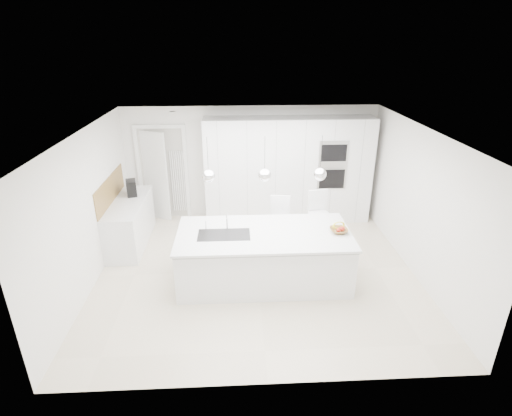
{
  "coord_description": "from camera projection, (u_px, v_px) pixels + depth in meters",
  "views": [
    {
      "loc": [
        -0.34,
        -6.05,
        3.85
      ],
      "look_at": [
        0.0,
        0.3,
        1.1
      ],
      "focal_mm": 28.0,
      "sensor_mm": 36.0,
      "label": 1
    }
  ],
  "objects": [
    {
      "name": "banana_bunch",
      "position": [
        339.0,
        225.0,
        6.47
      ],
      "size": [
        0.25,
        0.18,
        0.23
      ],
      "primitive_type": "torus",
      "rotation": [
        1.22,
        0.0,
        0.35
      ],
      "color": "yellow",
      "rests_on": "fruit_bowl"
    },
    {
      "name": "oven_stack",
      "position": [
        333.0,
        165.0,
        8.37
      ],
      "size": [
        0.62,
        0.04,
        1.05
      ],
      "primitive_type": null,
      "color": "#A5A5A8",
      "rests_on": "tall_cabinets"
    },
    {
      "name": "apple_b",
      "position": [
        342.0,
        229.0,
        6.46
      ],
      "size": [
        0.09,
        0.09,
        0.09
      ],
      "primitive_type": "sphere",
      "color": "#AB2516",
      "rests_on": "fruit_bowl"
    },
    {
      "name": "island_worktop",
      "position": [
        264.0,
        234.0,
        6.51
      ],
      "size": [
        2.84,
        1.4,
        0.04
      ],
      "primitive_type": "cube",
      "color": "white",
      "rests_on": "island_base"
    },
    {
      "name": "fruit_bowl",
      "position": [
        339.0,
        230.0,
        6.5
      ],
      "size": [
        0.3,
        0.3,
        0.07
      ],
      "primitive_type": "imported",
      "rotation": [
        0.0,
        0.0,
        0.02
      ],
      "color": "olive",
      "rests_on": "island_worktop"
    },
    {
      "name": "floor",
      "position": [
        257.0,
        271.0,
        7.09
      ],
      "size": [
        5.5,
        5.5,
        0.0
      ],
      "primitive_type": "plane",
      "color": "beige",
      "rests_on": "ground"
    },
    {
      "name": "bar_stool_left",
      "position": [
        281.0,
        228.0,
        7.4
      ],
      "size": [
        0.46,
        0.58,
        1.15
      ],
      "primitive_type": null,
      "rotation": [
        0.0,
        0.0,
        -0.16
      ],
      "color": "white",
      "rests_on": "floor"
    },
    {
      "name": "island_base",
      "position": [
        264.0,
        259.0,
        6.65
      ],
      "size": [
        2.8,
        1.2,
        0.86
      ],
      "primitive_type": "cube",
      "color": "white",
      "rests_on": "floor"
    },
    {
      "name": "wall_back",
      "position": [
        251.0,
        163.0,
        8.88
      ],
      "size": [
        5.5,
        0.0,
        5.5
      ],
      "primitive_type": "plane",
      "rotation": [
        1.57,
        0.0,
        0.0
      ],
      "color": "white",
      "rests_on": "ground"
    },
    {
      "name": "doorway_frame",
      "position": [
        163.0,
        174.0,
        8.85
      ],
      "size": [
        1.11,
        0.08,
        2.13
      ],
      "primitive_type": null,
      "color": "white",
      "rests_on": "floor"
    },
    {
      "name": "left_worktop",
      "position": [
        127.0,
        203.0,
        7.72
      ],
      "size": [
        0.62,
        1.82,
        0.04
      ],
      "primitive_type": "cube",
      "color": "white",
      "rests_on": "left_base_cabinets"
    },
    {
      "name": "espresso_machine",
      "position": [
        131.0,
        188.0,
        7.97
      ],
      "size": [
        0.26,
        0.33,
        0.31
      ],
      "primitive_type": "cube",
      "rotation": [
        0.0,
        0.0,
        0.26
      ],
      "color": "black",
      "rests_on": "left_worktop"
    },
    {
      "name": "left_base_cabinets",
      "position": [
        130.0,
        224.0,
        7.9
      ],
      "size": [
        0.6,
        1.8,
        0.86
      ],
      "primitive_type": "cube",
      "color": "white",
      "rests_on": "floor"
    },
    {
      "name": "island_tap",
      "position": [
        227.0,
        221.0,
        6.55
      ],
      "size": [
        0.02,
        0.02,
        0.3
      ],
      "primitive_type": "cylinder",
      "color": "white",
      "rests_on": "island_worktop"
    },
    {
      "name": "radiator",
      "position": [
        178.0,
        182.0,
        8.93
      ],
      "size": [
        0.32,
        0.04,
        1.4
      ],
      "primitive_type": null,
      "color": "white",
      "rests_on": "floor"
    },
    {
      "name": "pendant_left",
      "position": [
        209.0,
        176.0,
        6.02
      ],
      "size": [
        0.2,
        0.2,
        0.2
      ],
      "primitive_type": "sphere",
      "color": "white",
      "rests_on": "ceiling"
    },
    {
      "name": "apple_a",
      "position": [
        339.0,
        230.0,
        6.42
      ],
      "size": [
        0.08,
        0.08,
        0.08
      ],
      "primitive_type": "sphere",
      "color": "#AB2516",
      "rests_on": "fruit_bowl"
    },
    {
      "name": "apple_c",
      "position": [
        341.0,
        229.0,
        6.47
      ],
      "size": [
        0.08,
        0.08,
        0.08
      ],
      "primitive_type": "sphere",
      "color": "#AB2516",
      "rests_on": "fruit_bowl"
    },
    {
      "name": "wall_left",
      "position": [
        88.0,
        210.0,
        6.46
      ],
      "size": [
        0.0,
        5.0,
        5.0
      ],
      "primitive_type": "plane",
      "rotation": [
        1.57,
        0.0,
        1.57
      ],
      "color": "white",
      "rests_on": "ground"
    },
    {
      "name": "oak_backsplash",
      "position": [
        110.0,
        190.0,
        7.6
      ],
      "size": [
        0.02,
        1.8,
        0.5
      ],
      "primitive_type": "cube",
      "color": "olive",
      "rests_on": "wall_left"
    },
    {
      "name": "ceiling",
      "position": [
        257.0,
        132.0,
        6.1
      ],
      "size": [
        5.5,
        5.5,
        0.0
      ],
      "primitive_type": "plane",
      "rotation": [
        3.14,
        0.0,
        0.0
      ],
      "color": "white",
      "rests_on": "wall_back"
    },
    {
      "name": "tall_cabinets",
      "position": [
        288.0,
        171.0,
        8.69
      ],
      "size": [
        3.6,
        0.6,
        2.3
      ],
      "primitive_type": "cube",
      "color": "white",
      "rests_on": "floor"
    },
    {
      "name": "pendant_right",
      "position": [
        320.0,
        174.0,
        6.1
      ],
      "size": [
        0.2,
        0.2,
        0.2
      ],
      "primitive_type": "sphere",
      "color": "white",
      "rests_on": "ceiling"
    },
    {
      "name": "pendant_mid",
      "position": [
        265.0,
        175.0,
        6.06
      ],
      "size": [
        0.2,
        0.2,
        0.2
      ],
      "primitive_type": "sphere",
      "color": "white",
      "rests_on": "ceiling"
    },
    {
      "name": "bar_stool_right",
      "position": [
        318.0,
        223.0,
        7.55
      ],
      "size": [
        0.49,
        0.61,
        1.19
      ],
      "primitive_type": null,
      "rotation": [
        0.0,
        0.0,
        0.18
      ],
      "color": "white",
      "rests_on": "floor"
    },
    {
      "name": "hallway_door",
      "position": [
        152.0,
        176.0,
        8.8
      ],
      "size": [
        0.76,
        0.38,
        2.0
      ],
      "primitive_type": "cube",
      "rotation": [
        0.0,
        0.0,
        -0.44
      ],
      "color": "white",
      "rests_on": "floor"
    },
    {
      "name": "island_sink",
      "position": [
        224.0,
        239.0,
        6.46
      ],
      "size": [
        0.84,
        0.44,
        0.18
      ],
      "primitive_type": null,
      "color": "#3F3F42",
      "rests_on": "island_worktop"
    }
  ]
}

